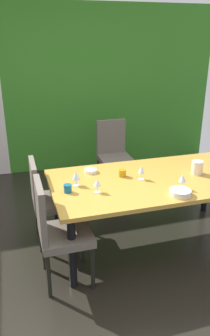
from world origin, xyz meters
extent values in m
cube|color=black|center=(0.00, 0.00, -0.01)|extent=(5.66, 5.45, 0.02)
cube|color=#347B22|center=(1.10, 2.67, 1.28)|extent=(3.47, 0.10, 2.56)
cube|color=#BF8D36|center=(0.77, 0.22, 0.73)|extent=(2.07, 1.08, 0.04)
cylinder|color=black|center=(-0.16, 0.67, 0.35)|extent=(0.07, 0.07, 0.71)
cylinder|color=black|center=(1.71, 0.67, 0.35)|extent=(0.07, 0.07, 0.71)
cylinder|color=black|center=(-0.16, -0.22, 0.35)|extent=(0.07, 0.07, 0.71)
cube|color=#645B51|center=(-0.19, 0.55, 0.47)|extent=(0.44, 0.44, 0.07)
cube|color=#645B51|center=(-0.39, 0.55, 0.70)|extent=(0.05, 0.42, 0.46)
cylinder|color=black|center=(0.00, 0.74, 0.22)|extent=(0.04, 0.04, 0.43)
cylinder|color=black|center=(0.00, 0.36, 0.22)|extent=(0.04, 0.04, 0.43)
cylinder|color=black|center=(-0.38, 0.74, 0.22)|extent=(0.04, 0.04, 0.43)
cylinder|color=black|center=(-0.38, 0.36, 0.22)|extent=(0.04, 0.04, 0.43)
cube|color=#645B51|center=(-0.19, -0.10, 0.47)|extent=(0.44, 0.44, 0.07)
cube|color=#645B51|center=(-0.39, -0.10, 0.73)|extent=(0.05, 0.42, 0.52)
cylinder|color=black|center=(0.00, 0.09, 0.22)|extent=(0.04, 0.04, 0.43)
cylinder|color=black|center=(0.00, -0.29, 0.22)|extent=(0.04, 0.04, 0.43)
cylinder|color=black|center=(-0.38, 0.09, 0.22)|extent=(0.04, 0.04, 0.43)
cylinder|color=black|center=(-0.38, -0.29, 0.22)|extent=(0.04, 0.04, 0.43)
cube|color=#645B51|center=(0.80, 1.58, 0.47)|extent=(0.44, 0.44, 0.07)
cube|color=#645B51|center=(0.80, 1.78, 0.73)|extent=(0.42, 0.05, 0.52)
cylinder|color=black|center=(0.99, 1.39, 0.22)|extent=(0.04, 0.04, 0.43)
cylinder|color=black|center=(0.61, 1.39, 0.22)|extent=(0.04, 0.04, 0.43)
cylinder|color=black|center=(0.99, 1.77, 0.22)|extent=(0.04, 0.04, 0.43)
cylinder|color=black|center=(0.61, 1.77, 0.22)|extent=(0.04, 0.04, 0.43)
cylinder|color=silver|center=(0.64, 0.24, 0.75)|extent=(0.06, 0.06, 0.00)
cylinder|color=silver|center=(0.64, 0.24, 0.78)|extent=(0.01, 0.01, 0.06)
cone|color=silver|center=(0.64, 0.24, 0.86)|extent=(0.06, 0.06, 0.08)
cylinder|color=silver|center=(0.92, -0.07, 0.75)|extent=(0.06, 0.06, 0.00)
cylinder|color=silver|center=(0.92, -0.07, 0.79)|extent=(0.01, 0.01, 0.07)
cone|color=silver|center=(0.92, -0.07, 0.86)|extent=(0.07, 0.07, 0.07)
cylinder|color=silver|center=(-0.01, 0.28, 0.75)|extent=(0.06, 0.06, 0.00)
cylinder|color=silver|center=(-0.01, 0.28, 0.78)|extent=(0.01, 0.01, 0.06)
cone|color=silver|center=(-0.01, 0.28, 0.86)|extent=(0.08, 0.08, 0.08)
cylinder|color=silver|center=(0.15, 0.08, 0.75)|extent=(0.06, 0.06, 0.00)
cylinder|color=silver|center=(0.15, 0.08, 0.78)|extent=(0.01, 0.01, 0.06)
cone|color=silver|center=(0.15, 0.08, 0.85)|extent=(0.07, 0.07, 0.07)
cylinder|color=silver|center=(0.84, -0.18, 0.77)|extent=(0.20, 0.20, 0.05)
cylinder|color=silver|center=(0.20, 0.55, 0.77)|extent=(0.13, 0.13, 0.04)
cylinder|color=#155B87|center=(-0.11, 0.16, 0.79)|extent=(0.07, 0.07, 0.08)
cylinder|color=#BB8213|center=(0.48, 0.36, 0.79)|extent=(0.08, 0.08, 0.07)
cylinder|color=beige|center=(1.25, 0.21, 0.82)|extent=(0.12, 0.12, 0.14)
cone|color=beige|center=(1.30, 0.21, 0.88)|extent=(0.04, 0.04, 0.03)
camera|label=1|loc=(-0.54, -2.52, 2.08)|focal=35.00mm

